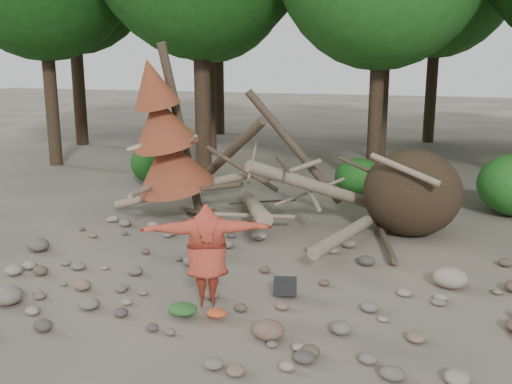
% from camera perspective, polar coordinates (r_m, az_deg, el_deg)
% --- Properties ---
extents(ground, '(120.00, 120.00, 0.00)m').
position_cam_1_polar(ground, '(10.13, -2.26, -9.61)').
color(ground, '#514C44').
rests_on(ground, ground).
extents(deadfall_pile, '(8.55, 5.24, 3.30)m').
position_cam_1_polar(deadfall_pile, '(13.31, 12.81, -0.11)').
color(deadfall_pile, '#332619').
rests_on(deadfall_pile, ground).
extents(dead_conifer, '(2.06, 2.16, 4.35)m').
position_cam_1_polar(dead_conifer, '(13.86, -9.06, 5.45)').
color(dead_conifer, '#4C3F30').
rests_on(dead_conifer, ground).
extents(bush_left, '(1.80, 1.80, 1.44)m').
position_cam_1_polar(bush_left, '(18.53, -9.68, 2.93)').
color(bush_left, '#164B14').
rests_on(bush_left, ground).
extents(bush_mid, '(1.40, 1.40, 1.12)m').
position_cam_1_polar(bush_mid, '(17.01, 10.22, 1.48)').
color(bush_mid, '#1F5F1B').
rests_on(bush_mid, ground).
extents(frisbee_thrower, '(2.46, 1.34, 2.54)m').
position_cam_1_polar(frisbee_thrower, '(9.04, -4.94, -6.26)').
color(frisbee_thrower, '#A73725').
rests_on(frisbee_thrower, ground).
extents(backpack, '(0.45, 0.36, 0.26)m').
position_cam_1_polar(backpack, '(9.75, 2.93, -9.71)').
color(backpack, black).
rests_on(backpack, ground).
extents(cloth_green, '(0.47, 0.39, 0.18)m').
position_cam_1_polar(cloth_green, '(9.10, -7.37, -11.82)').
color(cloth_green, '#275A24').
rests_on(cloth_green, ground).
extents(cloth_orange, '(0.33, 0.27, 0.12)m').
position_cam_1_polar(cloth_orange, '(8.98, -3.96, -12.28)').
color(cloth_orange, '#BB4320').
rests_on(cloth_orange, ground).
extents(boulder_front_left, '(0.53, 0.48, 0.32)m').
position_cam_1_polar(boulder_front_left, '(10.29, -23.68, -9.42)').
color(boulder_front_left, slate).
rests_on(boulder_front_left, ground).
extents(boulder_front_right, '(0.47, 0.42, 0.28)m').
position_cam_1_polar(boulder_front_right, '(8.37, 1.24, -13.63)').
color(boulder_front_right, brown).
rests_on(boulder_front_right, ground).
extents(boulder_mid_right, '(0.59, 0.54, 0.36)m').
position_cam_1_polar(boulder_mid_right, '(10.66, 18.86, -8.13)').
color(boulder_mid_right, gray).
rests_on(boulder_mid_right, ground).
extents(boulder_mid_left, '(0.47, 0.42, 0.28)m').
position_cam_1_polar(boulder_mid_left, '(12.80, -20.97, -4.94)').
color(boulder_mid_left, '#575249').
rests_on(boulder_mid_left, ground).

